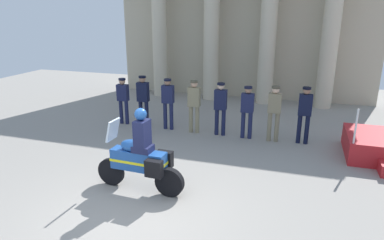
{
  "coord_description": "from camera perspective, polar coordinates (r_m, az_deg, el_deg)",
  "views": [
    {
      "loc": [
        2.91,
        -5.26,
        3.81
      ],
      "look_at": [
        0.27,
        2.99,
        1.08
      ],
      "focal_mm": 32.48,
      "sensor_mm": 36.0,
      "label": 1
    }
  ],
  "objects": [
    {
      "name": "officer_in_row_6",
      "position": [
        10.61,
        13.37,
        1.73
      ],
      "size": [
        0.38,
        0.24,
        1.7
      ],
      "rotation": [
        0.0,
        0.0,
        3.15
      ],
      "color": "#7A7056",
      "rests_on": "ground_plane"
    },
    {
      "name": "ground_plane",
      "position": [
        7.12,
        -9.8,
        -15.13
      ],
      "size": [
        28.0,
        28.0,
        0.0
      ],
      "primitive_type": "plane",
      "color": "gray"
    },
    {
      "name": "officer_in_row_4",
      "position": [
        10.9,
        4.7,
        2.51
      ],
      "size": [
        0.38,
        0.24,
        1.69
      ],
      "rotation": [
        0.0,
        0.0,
        3.15
      ],
      "color": "#141938",
      "rests_on": "ground_plane"
    },
    {
      "name": "colonnade_backdrop",
      "position": [
        15.62,
        8.22,
        16.38
      ],
      "size": [
        11.47,
        1.52,
        6.82
      ],
      "color": "#B6AB91",
      "rests_on": "ground_plane"
    },
    {
      "name": "officer_in_row_2",
      "position": [
        11.45,
        -3.97,
        3.33
      ],
      "size": [
        0.38,
        0.24,
        1.71
      ],
      "rotation": [
        0.0,
        0.0,
        3.15
      ],
      "color": "#191E42",
      "rests_on": "ground_plane"
    },
    {
      "name": "motorcycle_with_rider",
      "position": [
        7.58,
        -8.32,
        -6.1
      ],
      "size": [
        2.09,
        0.72,
        1.9
      ],
      "rotation": [
        0.0,
        0.0,
        3.09
      ],
      "color": "black",
      "rests_on": "ground_plane"
    },
    {
      "name": "officer_in_row_0",
      "position": [
        12.24,
        -11.26,
        3.69
      ],
      "size": [
        0.38,
        0.24,
        1.62
      ],
      "rotation": [
        0.0,
        0.0,
        3.15
      ],
      "color": "#191E42",
      "rests_on": "ground_plane"
    },
    {
      "name": "officer_in_row_1",
      "position": [
        11.72,
        -8.03,
        3.7
      ],
      "size": [
        0.38,
        0.24,
        1.77
      ],
      "rotation": [
        0.0,
        0.0,
        3.15
      ],
      "color": "black",
      "rests_on": "ground_plane"
    },
    {
      "name": "officer_in_row_3",
      "position": [
        11.09,
        0.35,
        2.92
      ],
      "size": [
        0.38,
        0.24,
        1.72
      ],
      "rotation": [
        0.0,
        0.0,
        3.15
      ],
      "color": "#847A5B",
      "rests_on": "ground_plane"
    },
    {
      "name": "officer_in_row_5",
      "position": [
        10.73,
        9.07,
        1.94
      ],
      "size": [
        0.38,
        0.24,
        1.64
      ],
      "rotation": [
        0.0,
        0.0,
        3.15
      ],
      "color": "#191E42",
      "rests_on": "ground_plane"
    },
    {
      "name": "officer_in_row_7",
      "position": [
        10.67,
        18.03,
        1.46
      ],
      "size": [
        0.38,
        0.24,
        1.72
      ],
      "rotation": [
        0.0,
        0.0,
        3.15
      ],
      "color": "black",
      "rests_on": "ground_plane"
    }
  ]
}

